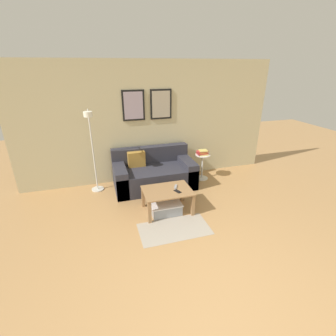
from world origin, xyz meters
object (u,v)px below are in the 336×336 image
Objects in this scene: couch at (154,173)px; side_table at (202,164)px; storage_bin at (165,207)px; cell_phone at (178,191)px; floor_lamp at (92,146)px; book_stack at (203,152)px; remote_control at (176,187)px; coffee_table at (167,194)px.

side_table is (1.15, 0.03, 0.07)m from couch.
storage_bin is 1.64m from side_table.
storage_bin is 0.39m from cell_phone.
floor_lamp is 2.87× the size of side_table.
remote_control is (-0.96, -0.99, -0.22)m from book_stack.
floor_lamp reaches higher than book_stack.
storage_bin is 2.20× the size of book_stack.
side_table is 1.54m from cell_phone.
floor_lamp reaches higher than cell_phone.
couch is 2.85× the size of side_table.
couch is 1.04m from coffee_table.
coffee_table is at bearing -136.83° from remote_control.
couch is at bearing -179.21° from book_stack.
remote_control is 0.16m from cell_phone.
cell_phone is (-0.99, -1.17, 0.07)m from side_table.
remote_control is (-0.98, -1.01, 0.08)m from side_table.
storage_bin is 0.40m from remote_control.
remote_control is (0.17, 0.06, 0.09)m from coffee_table.
side_table is 2.40× the size of book_stack.
couch is 1.18m from book_stack.
cell_phone is at bearing -130.26° from book_stack.
cell_phone is (-0.02, -0.16, -0.01)m from remote_control.
couch reaches higher than cell_phone.
floor_lamp is 6.89× the size of book_stack.
side_table is at bearing 1.52° from couch.
remote_control is (0.22, 0.09, 0.32)m from storage_bin.
remote_control is at bearing 18.72° from coffee_table.
side_table reaches higher than storage_bin.
storage_bin is at bearing -43.62° from floor_lamp.
cell_phone is (-0.98, -1.15, -0.22)m from book_stack.
floor_lamp reaches higher than remote_control.
coffee_table is 1.71m from floor_lamp.
floor_lamp is 2.34m from book_stack.
coffee_table reaches higher than storage_bin.
cell_phone is (0.20, -0.07, 0.32)m from storage_bin.
couch is 0.99× the size of floor_lamp.
side_table is (1.20, 1.10, 0.25)m from storage_bin.
remote_control is at bearing -134.11° from side_table.
book_stack is at bearing 25.89° from cell_phone.
book_stack is 1.40m from remote_control.
floor_lamp reaches higher than side_table.
side_table is (1.15, 1.07, 0.01)m from coffee_table.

